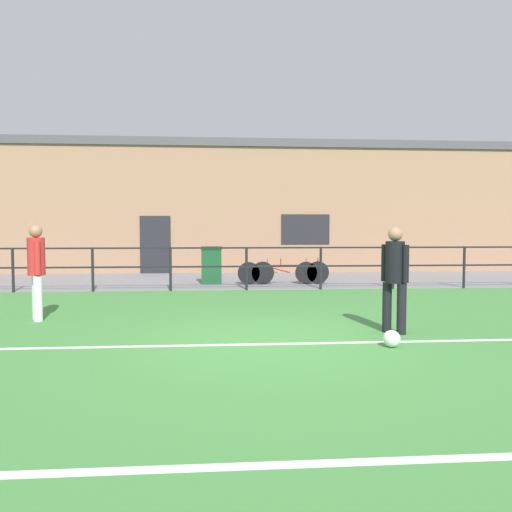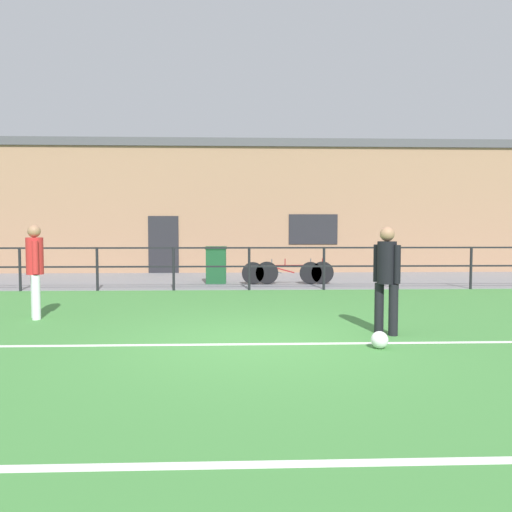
{
  "view_description": "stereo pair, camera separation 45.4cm",
  "coord_description": "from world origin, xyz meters",
  "px_view_note": "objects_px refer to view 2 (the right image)",
  "views": [
    {
      "loc": [
        -0.74,
        -6.92,
        1.63
      ],
      "look_at": [
        0.12,
        4.23,
        1.01
      ],
      "focal_mm": 34.31,
      "sensor_mm": 36.0,
      "label": 1
    },
    {
      "loc": [
        -0.28,
        -6.94,
        1.63
      ],
      "look_at": [
        0.12,
        4.23,
        1.01
      ],
      "focal_mm": 34.31,
      "sensor_mm": 36.0,
      "label": 2
    }
  ],
  "objects_px": {
    "bicycle_parked_0": "(282,273)",
    "trash_bin_0": "(216,265)",
    "bicycle_parked_1": "(295,272)",
    "player_goalkeeper": "(387,274)",
    "player_striker": "(35,266)",
    "soccer_ball_match": "(380,340)"
  },
  "relations": [
    {
      "from": "bicycle_parked_0",
      "to": "trash_bin_0",
      "type": "xyz_separation_m",
      "value": [
        -1.92,
        0.31,
        0.21
      ]
    },
    {
      "from": "bicycle_parked_0",
      "to": "bicycle_parked_1",
      "type": "relative_size",
      "value": 1.02
    },
    {
      "from": "player_goalkeeper",
      "to": "bicycle_parked_0",
      "type": "bearing_deg",
      "value": -33.97
    },
    {
      "from": "player_striker",
      "to": "bicycle_parked_1",
      "type": "bearing_deg",
      "value": 109.19
    },
    {
      "from": "player_striker",
      "to": "bicycle_parked_0",
      "type": "bearing_deg",
      "value": 111.3
    },
    {
      "from": "player_striker",
      "to": "bicycle_parked_0",
      "type": "height_order",
      "value": "player_striker"
    },
    {
      "from": "player_striker",
      "to": "trash_bin_0",
      "type": "xyz_separation_m",
      "value": [
        3.02,
        5.51,
        -0.4
      ]
    },
    {
      "from": "soccer_ball_match",
      "to": "trash_bin_0",
      "type": "relative_size",
      "value": 0.22
    },
    {
      "from": "player_goalkeeper",
      "to": "trash_bin_0",
      "type": "xyz_separation_m",
      "value": [
        -2.94,
        7.06,
        -0.37
      ]
    },
    {
      "from": "bicycle_parked_1",
      "to": "soccer_ball_match",
      "type": "bearing_deg",
      "value": -87.86
    },
    {
      "from": "soccer_ball_match",
      "to": "bicycle_parked_0",
      "type": "distance_m",
      "value": 7.66
    },
    {
      "from": "player_goalkeeper",
      "to": "bicycle_parked_1",
      "type": "distance_m",
      "value": 6.8
    },
    {
      "from": "soccer_ball_match",
      "to": "trash_bin_0",
      "type": "distance_m",
      "value": 8.37
    },
    {
      "from": "bicycle_parked_0",
      "to": "trash_bin_0",
      "type": "bearing_deg",
      "value": 170.69
    },
    {
      "from": "player_goalkeeper",
      "to": "soccer_ball_match",
      "type": "relative_size",
      "value": 7.05
    },
    {
      "from": "player_striker",
      "to": "bicycle_parked_1",
      "type": "xyz_separation_m",
      "value": [
        5.32,
        5.2,
        -0.6
      ]
    },
    {
      "from": "soccer_ball_match",
      "to": "bicycle_parked_0",
      "type": "relative_size",
      "value": 0.1
    },
    {
      "from": "player_goalkeeper",
      "to": "bicycle_parked_1",
      "type": "bearing_deg",
      "value": -37.13
    },
    {
      "from": "player_striker",
      "to": "trash_bin_0",
      "type": "distance_m",
      "value": 6.3
    },
    {
      "from": "player_goalkeeper",
      "to": "bicycle_parked_1",
      "type": "xyz_separation_m",
      "value": [
        -0.64,
        6.74,
        -0.58
      ]
    },
    {
      "from": "soccer_ball_match",
      "to": "trash_bin_0",
      "type": "xyz_separation_m",
      "value": [
        -2.58,
        7.95,
        0.45
      ]
    },
    {
      "from": "bicycle_parked_1",
      "to": "player_striker",
      "type": "bearing_deg",
      "value": -135.66
    }
  ]
}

